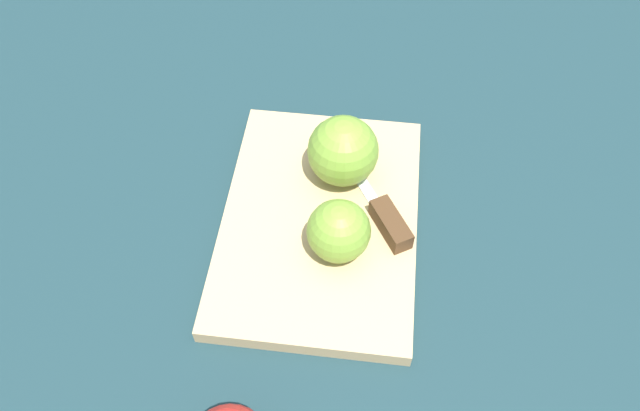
# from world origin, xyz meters

# --- Properties ---
(ground_plane) EXTENTS (4.00, 4.00, 0.00)m
(ground_plane) POSITION_xyz_m (0.00, 0.00, 0.00)
(ground_plane) COLOR #193338
(cutting_board) EXTENTS (0.33, 0.25, 0.02)m
(cutting_board) POSITION_xyz_m (0.00, 0.00, 0.01)
(cutting_board) COLOR tan
(cutting_board) RESTS_ON ground_plane
(apple_half_left) EXTENTS (0.07, 0.07, 0.07)m
(apple_half_left) POSITION_xyz_m (-0.04, -0.03, 0.05)
(apple_half_left) COLOR olive
(apple_half_left) RESTS_ON cutting_board
(apple_half_right) EXTENTS (0.08, 0.08, 0.08)m
(apple_half_right) POSITION_xyz_m (0.07, -0.01, 0.06)
(apple_half_right) COLOR olive
(apple_half_right) RESTS_ON cutting_board
(knife) EXTENTS (0.14, 0.11, 0.02)m
(knife) POSITION_xyz_m (0.01, -0.07, 0.03)
(knife) COLOR silver
(knife) RESTS_ON cutting_board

